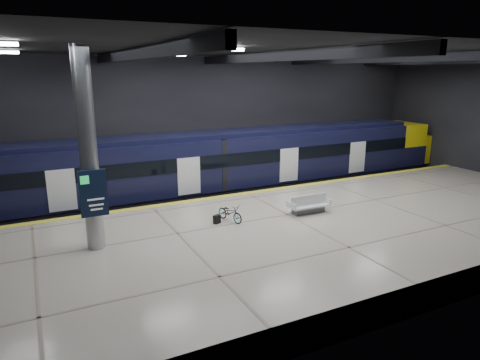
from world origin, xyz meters
TOP-DOWN VIEW (x-y plane):
  - ground at (0.00, 0.00)m, footprint 30.00×30.00m
  - room_shell at (-0.00, 0.00)m, footprint 30.10×16.10m
  - platform at (0.00, -2.50)m, footprint 30.00×11.00m
  - safety_strip at (0.00, 2.75)m, footprint 30.00×0.40m
  - rails at (0.00, 5.50)m, footprint 30.00×1.52m
  - train at (2.12, 5.50)m, footprint 29.40×2.84m
  - bench at (0.94, -1.22)m, footprint 1.88×0.81m
  - bicycle at (-2.60, -0.64)m, footprint 0.88×1.47m
  - pannier_bag at (-3.20, -0.64)m, footprint 0.35×0.29m
  - info_column at (-8.00, -1.03)m, footprint 0.90×0.78m

SIDE VIEW (x-z plane):
  - ground at x=0.00m, z-range 0.00..0.00m
  - rails at x=0.00m, z-range 0.00..0.16m
  - platform at x=0.00m, z-range 0.00..1.10m
  - safety_strip at x=0.00m, z-range 1.10..1.11m
  - pannier_bag at x=-3.20m, z-range 1.10..1.45m
  - bench at x=0.94m, z-range 0.98..1.80m
  - bicycle at x=-2.60m, z-range 1.10..1.83m
  - train at x=2.12m, z-range 0.16..3.95m
  - info_column at x=-8.00m, z-range 1.01..7.91m
  - room_shell at x=0.00m, z-range 1.69..9.74m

